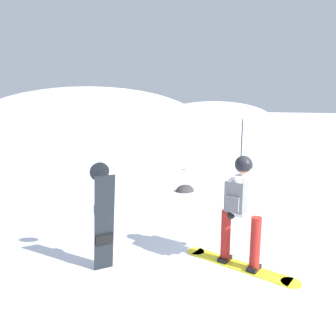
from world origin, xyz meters
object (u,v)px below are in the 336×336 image
at_px(snowboarder_main, 240,210).
at_px(spare_snowboard, 104,219).
at_px(rock_dark, 185,191).
at_px(piste_marker_near, 242,143).

bearing_deg(snowboarder_main, spare_snowboard, 157.56).
relative_size(spare_snowboard, rock_dark, 2.97).
distance_m(spare_snowboard, rock_dark, 4.88).
bearing_deg(rock_dark, snowboarder_main, -109.16).
distance_m(spare_snowboard, piste_marker_near, 7.49).
bearing_deg(snowboarder_main, piste_marker_near, 50.44).
xyz_separation_m(spare_snowboard, rock_dark, (3.31, 3.48, -0.83)).
bearing_deg(rock_dark, spare_snowboard, -133.62).
bearing_deg(spare_snowboard, rock_dark, 46.38).
distance_m(snowboarder_main, rock_dark, 4.58).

